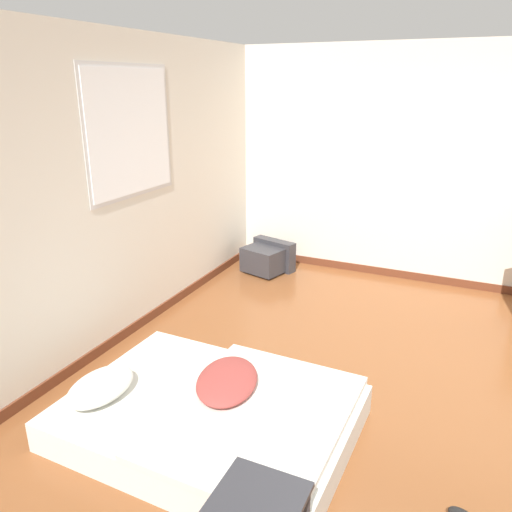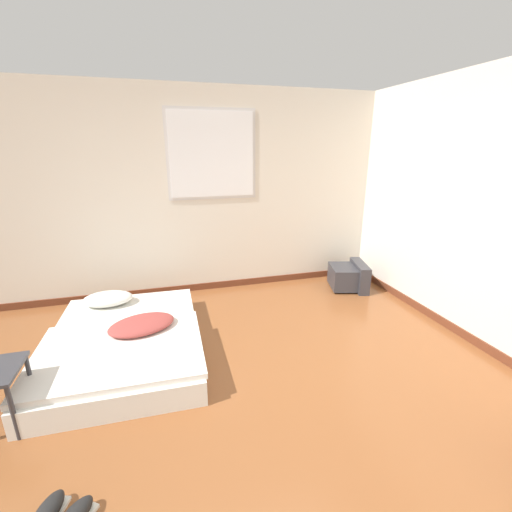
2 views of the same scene
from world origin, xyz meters
name	(u,v)px [view 1 (image 1 of 2)]	position (x,y,z in m)	size (l,w,h in m)	color
ground_plane	(438,411)	(0.00, 0.00, 0.00)	(20.00, 20.00, 0.00)	brown
wall_back	(114,195)	(0.00, 2.72, 1.30)	(7.36, 0.08, 2.60)	silver
wall_right	(478,173)	(2.51, 0.00, 1.29)	(0.08, 7.79, 2.60)	silver
mattress_bed	(211,414)	(-0.86, 1.34, 0.13)	(1.39, 1.85, 0.35)	silver
crt_tv	(267,258)	(2.01, 2.19, 0.17)	(0.58, 0.61, 0.37)	#333338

